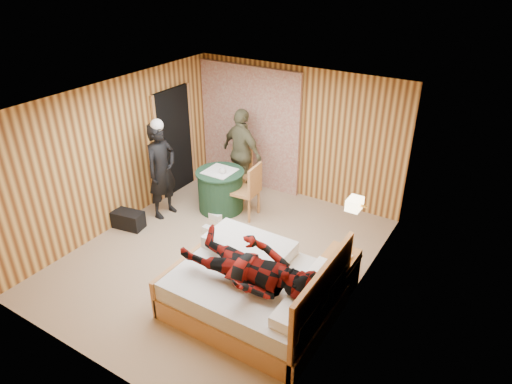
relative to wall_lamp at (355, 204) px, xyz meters
The scene contains 23 objects.
floor 2.36m from the wall_lamp, 166.83° to the right, with size 4.20×5.00×0.01m, color tan.
ceiling 2.31m from the wall_lamp, 166.83° to the right, with size 4.20×5.00×0.01m, color silver.
wall_back 2.81m from the wall_lamp, 133.17° to the left, with size 4.20×0.02×2.50m, color #EBB65A.
wall_left 4.05m from the wall_lamp, behind, with size 0.02×5.00×2.50m, color #EBB65A.
wall_right 0.49m from the wall_lamp, 68.55° to the right, with size 0.02×5.00×2.50m, color #EBB65A.
curtain 3.53m from the wall_lamp, 145.89° to the left, with size 2.20×0.08×2.40m, color beige.
doorway 4.10m from the wall_lamp, 166.59° to the left, with size 0.06×0.90×2.05m, color black.
wall_lamp is the anchor object (origin of this frame).
bed 1.74m from the wall_lamp, 123.94° to the right, with size 2.08×1.64×1.13m.
nightstand 1.02m from the wall_lamp, 99.75° to the right, with size 0.46×0.62×0.60m.
round_table 3.02m from the wall_lamp, 164.75° to the left, with size 0.88×0.88×0.78m.
chair_far 3.24m from the wall_lamp, 152.58° to the left, with size 0.50×0.50×0.93m.
chair_near 2.44m from the wall_lamp, 159.84° to the left, with size 0.50×0.50×1.02m.
duffel_bag 3.99m from the wall_lamp, behind, with size 0.53×0.28×0.30m, color black.
sneaker_left 2.96m from the wall_lamp, behind, with size 0.26×0.11×0.12m, color white.
sneaker_right 2.74m from the wall_lamp, behind, with size 0.28×0.11×0.12m, color white.
woman_standing 3.56m from the wall_lamp, behind, with size 0.63×0.42×1.74m, color black.
man_at_table 3.19m from the wall_lamp, 151.75° to the left, with size 1.01×0.42×1.72m, color #666444.
man_on_bed 1.65m from the wall_lamp, 118.57° to the right, with size 1.77×0.67×0.86m, color maroon.
book_lower 0.76m from the wall_lamp, 98.15° to the right, with size 0.17×0.22×0.02m, color white.
book_upper 0.74m from the wall_lamp, 98.15° to the right, with size 0.16×0.22×0.02m, color white.
cup_nightstand 0.67m from the wall_lamp, 109.58° to the right, with size 0.10×0.10×0.09m, color white.
cup_table 2.81m from the wall_lamp, 165.20° to the left, with size 0.12×0.12×0.10m, color white.
Camera 1 is at (3.58, -4.72, 4.30)m, focal length 32.00 mm.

